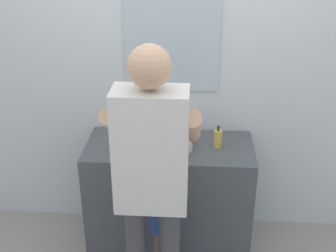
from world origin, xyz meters
name	(u,v)px	position (x,y,z in m)	size (l,w,h in m)	color
back_wall	(172,65)	(0.00, 0.62, 1.35)	(4.40, 0.10, 2.70)	silver
vanity_cabinet	(169,195)	(0.00, 0.30, 0.42)	(1.21, 0.54, 0.85)	#4C5156
sink_basin	(169,140)	(0.00, 0.28, 0.90)	(0.34, 0.34, 0.11)	silver
faucet	(171,125)	(0.00, 0.49, 0.93)	(0.18, 0.14, 0.18)	#B7BABF
toothbrush_cup	(125,141)	(-0.31, 0.26, 0.90)	(0.07, 0.07, 0.21)	#D86666
soap_bottle	(218,138)	(0.34, 0.31, 0.91)	(0.06, 0.06, 0.16)	gold
child_toddler	(166,215)	(0.00, -0.10, 0.54)	(0.28, 0.28, 0.90)	#6B5B4C
adult_parent	(152,166)	(-0.06, -0.36, 1.07)	(0.55, 0.58, 1.78)	#47474C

